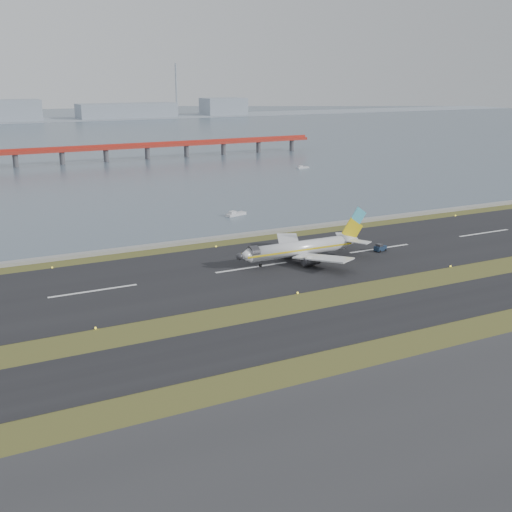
# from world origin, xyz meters

# --- Properties ---
(ground) EXTENTS (1000.00, 1000.00, 0.00)m
(ground) POSITION_xyz_m (0.00, 0.00, 0.00)
(ground) COLOR #3B4719
(ground) RESTS_ON ground
(taxiway_strip) EXTENTS (1000.00, 18.00, 0.10)m
(taxiway_strip) POSITION_xyz_m (0.00, -12.00, 0.05)
(taxiway_strip) COLOR black
(taxiway_strip) RESTS_ON ground
(runway_strip) EXTENTS (1000.00, 45.00, 0.10)m
(runway_strip) POSITION_xyz_m (0.00, 30.00, 0.05)
(runway_strip) COLOR black
(runway_strip) RESTS_ON ground
(seawall) EXTENTS (1000.00, 2.50, 1.00)m
(seawall) POSITION_xyz_m (0.00, 60.00, 0.50)
(seawall) COLOR gray
(seawall) RESTS_ON ground
(bay_water) EXTENTS (1400.00, 800.00, 1.30)m
(bay_water) POSITION_xyz_m (0.00, 460.00, 0.00)
(bay_water) COLOR #4C5B6D
(bay_water) RESTS_ON ground
(red_pier) EXTENTS (260.00, 5.00, 10.20)m
(red_pier) POSITION_xyz_m (20.00, 250.00, 7.28)
(red_pier) COLOR #A8281C
(red_pier) RESTS_ON ground
(far_shoreline) EXTENTS (1400.00, 80.00, 60.50)m
(far_shoreline) POSITION_xyz_m (13.62, 620.00, 6.07)
(far_shoreline) COLOR #8A95A3
(far_shoreline) RESTS_ON ground
(airliner) EXTENTS (38.52, 32.89, 12.80)m
(airliner) POSITION_xyz_m (14.71, 29.66, 3.46)
(airliner) COLOR silver
(airliner) RESTS_ON ground
(pushback_tug) EXTENTS (3.74, 2.67, 2.17)m
(pushback_tug) POSITION_xyz_m (38.40, 27.69, 1.05)
(pushback_tug) COLOR #16263E
(pushback_tug) RESTS_ON ground
(workboat_near) EXTENTS (8.11, 4.69, 1.88)m
(workboat_near) POSITION_xyz_m (22.93, 88.05, 0.59)
(workboat_near) COLOR silver
(workboat_near) RESTS_ON ground
(workboat_far) EXTENTS (6.59, 2.34, 1.58)m
(workboat_far) POSITION_xyz_m (104.10, 177.25, 0.50)
(workboat_far) COLOR silver
(workboat_far) RESTS_ON ground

